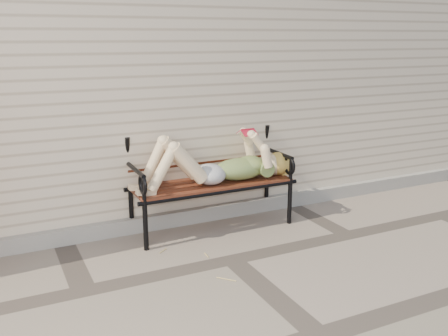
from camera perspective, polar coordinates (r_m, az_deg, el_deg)
ground at (r=4.36m, az=0.94°, el=-10.44°), size 80.00×80.00×0.00m
house_wall at (r=6.76m, az=-10.74°, el=11.55°), size 8.00×4.00×3.00m
foundation_strip at (r=5.15m, az=-3.94°, el=-5.50°), size 8.00×0.10×0.15m
garden_bench at (r=4.94m, az=-1.88°, el=0.36°), size 1.72×0.69×1.12m
reading_woman at (r=4.82m, az=-1.07°, el=0.44°), size 1.63×0.37×0.51m
straw_scatter at (r=3.65m, az=-16.35°, el=-16.38°), size 2.58×1.55×0.01m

